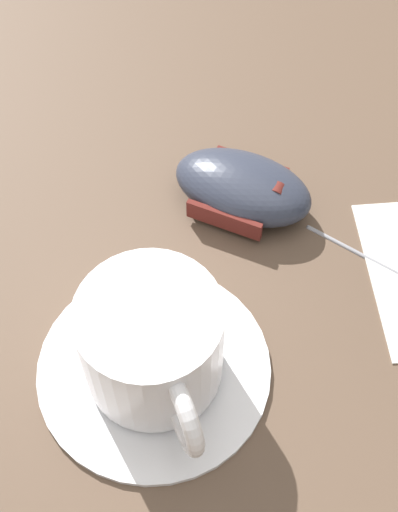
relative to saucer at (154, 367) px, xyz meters
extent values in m
plane|color=brown|center=(-0.10, 0.01, 0.00)|extent=(3.00, 3.00, 0.00)
cylinder|color=white|center=(0.00, 0.00, 0.00)|extent=(0.15, 0.15, 0.01)
cylinder|color=white|center=(0.00, 0.00, 0.04)|extent=(0.08, 0.08, 0.07)
torus|color=white|center=(0.00, 0.05, 0.04)|extent=(0.01, 0.05, 0.05)
ellipsoid|color=#2D3342|center=(-0.10, -0.10, 0.01)|extent=(0.11, 0.11, 0.04)
cylinder|color=#591E19|center=(-0.12, -0.08, 0.02)|extent=(0.01, 0.01, 0.01)
cube|color=#591E19|center=(-0.12, -0.12, 0.01)|extent=(0.04, 0.04, 0.02)
cube|color=#591E19|center=(-0.08, -0.08, 0.01)|extent=(0.04, 0.04, 0.02)
cylinder|color=gray|center=(-0.15, -0.05, 0.00)|extent=(0.03, 0.04, 0.00)
sphere|color=gray|center=(-0.14, -0.07, 0.00)|extent=(0.00, 0.00, 0.00)
sphere|color=gray|center=(-0.17, -0.03, 0.00)|extent=(0.00, 0.00, 0.00)
camera|label=1|loc=(0.04, 0.19, 0.41)|focal=50.00mm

